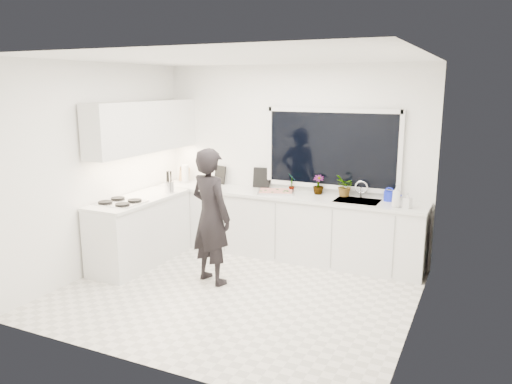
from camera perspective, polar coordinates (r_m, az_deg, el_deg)
The scene contains 25 objects.
floor at distance 6.06m, azimuth -2.22°, elevation -11.46°, with size 4.00×3.50×0.02m, color beige.
wall_back at distance 7.24m, azimuth 4.13°, elevation 3.64°, with size 4.00×0.02×2.70m, color white.
wall_left at distance 6.81m, azimuth -17.52°, elevation 2.57°, with size 0.02×3.50×2.70m, color white.
wall_right at distance 5.07m, azimuth 18.27°, elevation -0.62°, with size 0.02×3.50×2.70m, color white.
ceiling at distance 5.56m, azimuth -2.45°, elevation 15.16°, with size 4.00×3.50×0.02m, color white.
window at distance 6.99m, azimuth 8.66°, elevation 4.89°, with size 1.80×0.02×1.00m, color black.
base_cabinets_back at distance 7.15m, azimuth 3.12°, elevation -3.92°, with size 3.92×0.58×0.88m, color white.
base_cabinets_left at distance 7.05m, azimuth -13.08°, elevation -4.46°, with size 0.58×1.60×0.88m, color white.
countertop_back at distance 7.03m, azimuth 3.13°, elevation -0.33°, with size 3.94×0.62×0.04m, color silver.
countertop_left at distance 6.94m, azimuth -13.26°, elevation -0.81°, with size 0.62×1.60×0.04m, color silver.
upper_cabinets at distance 7.14m, azimuth -12.65°, elevation 7.30°, with size 0.34×2.10×0.70m, color white.
sink at distance 6.73m, azimuth 11.47°, elevation -1.38°, with size 0.58×0.42×0.14m, color silver.
faucet at distance 6.89m, azimuth 11.93°, elevation 0.27°, with size 0.03×0.03×0.22m, color silver.
stovetop at distance 6.68m, azimuth -15.27°, elevation -1.11°, with size 0.56×0.48×0.03m, color black.
person at distance 6.13m, azimuth -5.19°, elevation -2.79°, with size 0.61×0.40×1.68m, color black.
pizza_tray at distance 7.04m, azimuth 2.28°, elevation -0.01°, with size 0.50×0.37×0.03m, color silver.
pizza at distance 7.04m, azimuth 2.28°, elevation 0.13°, with size 0.46×0.33×0.01m, color red.
watering_can at distance 6.78m, azimuth 14.97°, elevation -0.45°, with size 0.14×0.14×0.13m, color #1625D5.
paper_towel_roll at distance 7.88m, azimuth -8.10°, elevation 2.03°, with size 0.11×0.11×0.26m, color silver.
knife_block at distance 7.94m, azimuth -8.19°, elevation 1.96°, with size 0.13×0.10×0.22m, color #A27E4B.
utensil_crock at distance 7.15m, azimuth -9.87°, elevation 0.54°, with size 0.13×0.13×0.16m, color silver.
picture_frame_large at distance 7.71m, azimuth -4.13°, elevation 1.98°, with size 0.22×0.02×0.28m, color black.
picture_frame_small at distance 7.40m, azimuth 0.62°, elevation 1.66°, with size 0.25×0.02×0.30m, color black.
herb_plants at distance 6.94m, azimuth 8.72°, elevation 0.76°, with size 1.01×0.33×0.30m.
soap_bottles at distance 6.44m, azimuth 16.12°, elevation -0.58°, with size 0.28×0.16×0.29m.
Camera 1 is at (2.57, -4.92, 2.42)m, focal length 35.00 mm.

